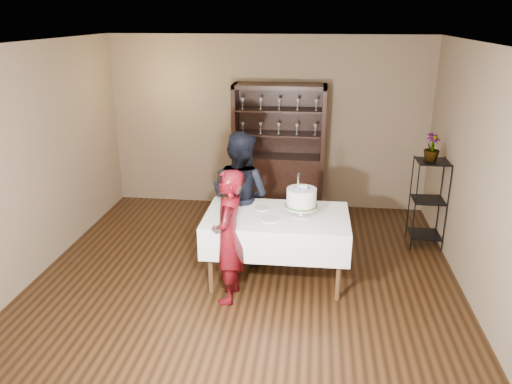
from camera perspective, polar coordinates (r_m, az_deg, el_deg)
floor at (r=6.07m, az=-1.12°, el=-9.73°), size 5.00×5.00×0.00m
ceiling at (r=5.30m, az=-1.32°, el=16.63°), size 5.00×5.00×0.00m
back_wall at (r=7.94m, az=1.34°, el=7.84°), size 5.00×0.02×2.70m
wall_left at (r=6.38m, az=-24.09°, el=3.11°), size 0.02×5.00×2.70m
wall_right at (r=5.76m, az=24.27°, el=1.42°), size 0.02×5.00×2.70m
china_hutch at (r=7.86m, az=2.58°, el=2.52°), size 1.40×0.48×2.00m
plant_etagere at (r=7.01m, az=19.07°, el=-0.85°), size 0.42×0.42×1.20m
cake_table at (r=5.78m, az=2.37°, el=-4.38°), size 1.65×1.02×0.82m
woman at (r=5.33m, az=-3.15°, el=-5.14°), size 0.37×0.55×1.49m
man at (r=6.22m, az=-1.86°, el=-0.52°), size 0.99×0.90×1.66m
cake at (r=5.61m, az=5.21°, el=-0.79°), size 0.39×0.39×0.52m
plate_near at (r=5.56m, az=1.64°, el=-3.14°), size 0.26×0.26×0.01m
plate_far at (r=5.86m, az=0.67°, el=-1.86°), size 0.18×0.18×0.01m
potted_plant at (r=6.81m, az=19.47°, el=4.82°), size 0.27×0.27×0.35m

